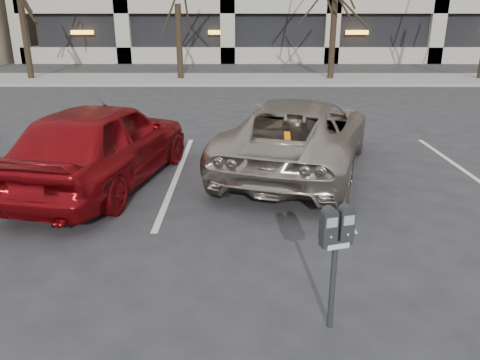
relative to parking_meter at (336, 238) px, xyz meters
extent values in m
plane|color=#28282B|center=(-0.69, 2.36, -0.96)|extent=(140.00, 140.00, 0.00)
cube|color=gray|center=(-0.69, 18.36, -0.90)|extent=(80.00, 4.00, 0.12)
cube|color=silver|center=(-4.89, 4.66, -0.95)|extent=(0.10, 5.20, 0.00)
cube|color=silver|center=(-2.09, 4.66, -0.95)|extent=(0.10, 5.20, 0.00)
cube|color=silver|center=(0.71, 4.66, -0.95)|extent=(0.10, 5.20, 0.00)
cube|color=silver|center=(3.51, 4.66, -0.95)|extent=(0.10, 5.20, 0.00)
cylinder|color=black|center=(-10.69, 18.36, 0.87)|extent=(0.28, 0.28, 3.66)
cylinder|color=black|center=(-3.69, 18.36, 0.73)|extent=(0.28, 0.28, 3.38)
cylinder|color=black|center=(3.31, 18.36, 0.92)|extent=(0.28, 0.28, 3.76)
cylinder|color=black|center=(0.00, 0.00, -0.51)|extent=(0.06, 0.06, 0.90)
cube|color=black|center=(0.00, 0.00, -0.04)|extent=(0.32, 0.19, 0.06)
cube|color=silver|center=(0.02, -0.05, -0.06)|extent=(0.21, 0.07, 0.05)
cube|color=gray|center=(-0.06, -0.08, 0.19)|extent=(0.10, 0.04, 0.09)
cube|color=gray|center=(0.10, -0.03, 0.19)|extent=(0.10, 0.04, 0.09)
imported|color=#A99E90|center=(0.25, 4.97, -0.26)|extent=(3.73, 5.52, 1.40)
cube|color=#EF6205|center=(-0.10, 4.09, 0.45)|extent=(0.10, 0.20, 0.01)
imported|color=maroon|center=(-3.30, 4.08, -0.19)|extent=(2.71, 4.78, 1.53)
camera|label=1|loc=(-0.87, -3.85, 1.92)|focal=35.00mm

